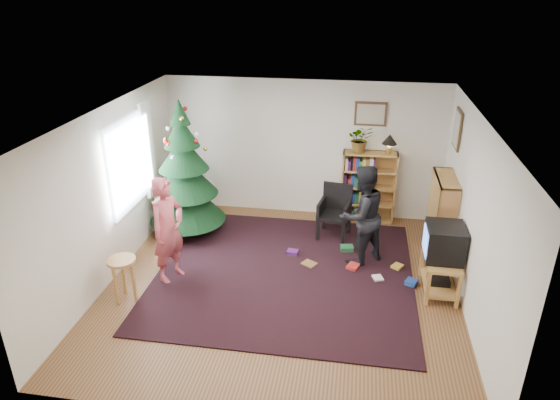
# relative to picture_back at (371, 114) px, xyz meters

# --- Properties ---
(floor) EXTENTS (5.00, 5.00, 0.00)m
(floor) POSITION_rel_picture_back_xyz_m (-1.15, -2.48, -1.95)
(floor) COLOR brown
(floor) RESTS_ON ground
(ceiling) EXTENTS (5.00, 5.00, 0.00)m
(ceiling) POSITION_rel_picture_back_xyz_m (-1.15, -2.48, 0.55)
(ceiling) COLOR white
(ceiling) RESTS_ON wall_back
(wall_back) EXTENTS (5.00, 0.02, 2.50)m
(wall_back) POSITION_rel_picture_back_xyz_m (-1.15, 0.02, -0.70)
(wall_back) COLOR silver
(wall_back) RESTS_ON floor
(wall_front) EXTENTS (5.00, 0.02, 2.50)m
(wall_front) POSITION_rel_picture_back_xyz_m (-1.15, -4.97, -0.70)
(wall_front) COLOR silver
(wall_front) RESTS_ON floor
(wall_left) EXTENTS (0.02, 5.00, 2.50)m
(wall_left) POSITION_rel_picture_back_xyz_m (-3.65, -2.48, -0.70)
(wall_left) COLOR silver
(wall_left) RESTS_ON floor
(wall_right) EXTENTS (0.02, 5.00, 2.50)m
(wall_right) POSITION_rel_picture_back_xyz_m (1.35, -2.48, -0.70)
(wall_right) COLOR silver
(wall_right) RESTS_ON floor
(rug) EXTENTS (3.80, 3.60, 0.02)m
(rug) POSITION_rel_picture_back_xyz_m (-1.15, -2.17, -1.94)
(rug) COLOR black
(rug) RESTS_ON floor
(window_pane) EXTENTS (0.04, 1.20, 1.40)m
(window_pane) POSITION_rel_picture_back_xyz_m (-3.62, -1.88, -0.45)
(window_pane) COLOR silver
(window_pane) RESTS_ON wall_left
(curtain) EXTENTS (0.06, 0.35, 1.60)m
(curtain) POSITION_rel_picture_back_xyz_m (-3.58, -1.18, -0.45)
(curtain) COLOR white
(curtain) RESTS_ON wall_left
(picture_back) EXTENTS (0.55, 0.03, 0.42)m
(picture_back) POSITION_rel_picture_back_xyz_m (0.00, 0.00, 0.00)
(picture_back) COLOR #4C3319
(picture_back) RESTS_ON wall_back
(picture_right) EXTENTS (0.03, 0.50, 0.60)m
(picture_right) POSITION_rel_picture_back_xyz_m (1.33, -0.73, 0.00)
(picture_right) COLOR #4C3319
(picture_right) RESTS_ON wall_right
(christmas_tree) EXTENTS (1.30, 1.30, 2.36)m
(christmas_tree) POSITION_rel_picture_back_xyz_m (-3.01, -1.12, -0.97)
(christmas_tree) COLOR #3F2816
(christmas_tree) RESTS_ON rug
(bookshelf_back) EXTENTS (0.95, 0.30, 1.30)m
(bookshelf_back) POSITION_rel_picture_back_xyz_m (0.05, -0.14, -1.29)
(bookshelf_back) COLOR #AD733E
(bookshelf_back) RESTS_ON floor
(bookshelf_right) EXTENTS (0.30, 0.95, 1.30)m
(bookshelf_right) POSITION_rel_picture_back_xyz_m (1.19, -1.15, -1.29)
(bookshelf_right) COLOR #AD733E
(bookshelf_right) RESTS_ON floor
(tv_stand) EXTENTS (0.46, 0.83, 0.55)m
(tv_stand) POSITION_rel_picture_back_xyz_m (1.07, -2.28, -1.63)
(tv_stand) COLOR #AD733E
(tv_stand) RESTS_ON floor
(crt_tv) EXTENTS (0.51, 0.55, 0.48)m
(crt_tv) POSITION_rel_picture_back_xyz_m (1.07, -2.28, -1.16)
(crt_tv) COLOR black
(crt_tv) RESTS_ON tv_stand
(armchair) EXTENTS (0.58, 0.58, 0.91)m
(armchair) POSITION_rel_picture_back_xyz_m (-0.50, -0.81, -1.46)
(armchair) COLOR black
(armchair) RESTS_ON rug
(stool) EXTENTS (0.38, 0.38, 0.64)m
(stool) POSITION_rel_picture_back_xyz_m (-3.23, -3.18, -1.45)
(stool) COLOR #AD733E
(stool) RESTS_ON floor
(person_standing) EXTENTS (0.59, 0.69, 1.59)m
(person_standing) POSITION_rel_picture_back_xyz_m (-2.79, -2.55, -1.15)
(person_standing) COLOR #B64850
(person_standing) RESTS_ON rug
(person_by_chair) EXTENTS (0.98, 0.96, 1.59)m
(person_by_chair) POSITION_rel_picture_back_xyz_m (-0.06, -1.63, -1.15)
(person_by_chair) COLOR black
(person_by_chair) RESTS_ON rug
(potted_plant) EXTENTS (0.48, 0.43, 0.48)m
(potted_plant) POSITION_rel_picture_back_xyz_m (-0.15, -0.14, -0.41)
(potted_plant) COLOR gray
(potted_plant) RESTS_ON bookshelf_back
(table_lamp) EXTENTS (0.26, 0.26, 0.35)m
(table_lamp) POSITION_rel_picture_back_xyz_m (0.35, -0.14, -0.42)
(table_lamp) COLOR #A57F33
(table_lamp) RESTS_ON bookshelf_back
(floor_clutter) EXTENTS (2.02, 1.04, 0.08)m
(floor_clutter) POSITION_rel_picture_back_xyz_m (-0.12, -1.84, -1.91)
(floor_clutter) COLOR #A51E19
(floor_clutter) RESTS_ON rug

